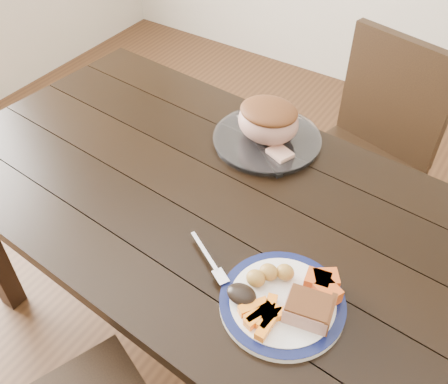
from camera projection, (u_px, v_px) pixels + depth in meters
The scene contains 15 objects.
ground at pixel (210, 331), 1.92m from camera, with size 4.00×4.00×0.00m, color #472B16.
dining_table at pixel (205, 213), 1.47m from camera, with size 1.66×1.02×0.75m.
chair_far at pixel (368, 147), 1.91m from camera, with size 0.51×0.52×0.93m.
dinner_plate at pixel (282, 303), 1.13m from camera, with size 0.29×0.29×0.02m, color white.
plate_rim at pixel (282, 301), 1.12m from camera, with size 0.29×0.29×0.02m, color #0C1340.
serving_platter at pixel (267, 140), 1.56m from camera, with size 0.33×0.33×0.02m, color white.
pork_slice at pixel (308, 309), 1.07m from camera, with size 0.10×0.08×0.04m, color tan.
roasted_potatoes at pixel (269, 274), 1.15m from camera, with size 0.09×0.09×0.04m.
carrot_batons at pixel (264, 315), 1.08m from camera, with size 0.11×0.11×0.02m.
pumpkin_wedges at pixel (323, 285), 1.12m from camera, with size 0.10×0.10×0.04m.
dark_mushroom at pixel (242, 294), 1.11m from camera, with size 0.07×0.05×0.03m, color black.
fork at pixel (211, 261), 1.20m from camera, with size 0.16×0.10×0.00m.
roast_joint at pixel (268, 122), 1.51m from camera, with size 0.19×0.16×0.12m, color tan.
cut_slice at pixel (280, 154), 1.49m from camera, with size 0.07×0.06×0.02m, color tan.
carving_knife at pixel (266, 156), 1.51m from camera, with size 0.27×0.21×0.01m.
Camera 1 is at (0.61, -0.83, 1.72)m, focal length 40.00 mm.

